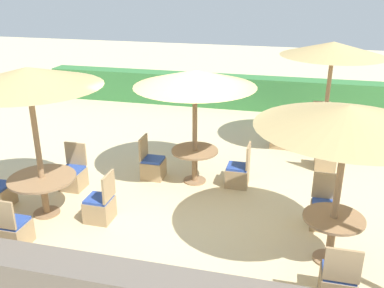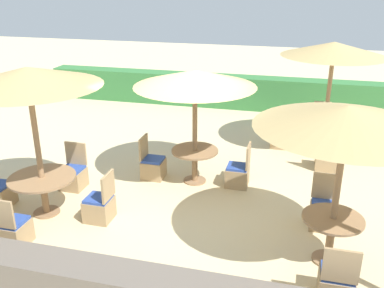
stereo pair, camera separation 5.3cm
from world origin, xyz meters
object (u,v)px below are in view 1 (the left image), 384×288
Objects in this scene: patio_chair_back_right_west at (279,137)px; patio_chair_front_left_north at (73,176)px; parasol_center at (195,79)px; parasol_front_left at (28,78)px; patio_chair_front_right_south at (338,283)px; patio_chair_front_left_east at (100,207)px; patio_chair_center_east at (238,174)px; round_table_front_left at (43,184)px; round_table_center at (195,157)px; parasol_back_right at (333,49)px; patio_chair_back_right_north at (320,127)px; round_table_back_right at (324,129)px; patio_chair_back_right_south at (326,158)px; round_table_front_right at (332,228)px; patio_chair_front_left_south at (13,231)px; patio_chair_front_right_north at (324,213)px; patio_chair_center_west at (153,166)px; parasol_front_right at (348,117)px.

patio_chair_front_left_north is at bearing -49.76° from patio_chair_back_right_west.
parasol_front_left is (-2.35, -1.96, 0.32)m from parasol_center.
patio_chair_front_right_south and patio_chair_front_left_east have the same top height.
patio_chair_center_east is 3.85m from round_table_front_left.
patio_chair_front_right_south is at bearing 11.27° from patio_chair_back_right_west.
parasol_back_right is at bearing 42.05° from round_table_center.
patio_chair_center_east is 2.94m from patio_chair_front_left_east.
patio_chair_back_right_north and patio_chair_front_left_east have the same top height.
patio_chair_back_right_west and patio_chair_back_right_north have the same top height.
patio_chair_front_right_south is at bearing -89.69° from round_table_back_right.
patio_chair_back_right_south is at bearing -50.79° from patio_chair_front_left_east.
patio_chair_back_right_west is at bearing 102.69° from round_table_front_right.
round_table_back_right is 6.67m from round_table_front_left.
parasol_center is at bearing 131.88° from patio_chair_front_right_south.
patio_chair_front_left_east is (-3.93, -5.45, 0.00)m from patio_chair_back_right_north.
patio_chair_front_left_north is (-0.06, 2.09, 0.00)m from patio_chair_front_left_south.
parasol_back_right is 4.24m from patio_chair_front_right_north.
patio_chair_front_right_south is (0.06, -0.88, -0.30)m from round_table_front_right.
patio_chair_center_west is 3.30m from parasol_front_left.
patio_chair_back_right_west is 1.00× the size of patio_chair_front_left_north.
round_table_back_right is 4.88m from parasol_front_right.
patio_chair_back_right_north and patio_chair_back_right_south have the same top height.
patio_chair_front_right_north reaches higher than round_table_front_left.
round_table_front_left reaches higher than round_table_center.
patio_chair_back_right_south is 0.34× the size of parasol_front_left.
parasol_center is 3.20m from patio_chair_front_left_north.
patio_chair_front_right_south is at bearing -11.86° from round_table_front_left.
patio_chair_front_right_north is (-0.06, 0.98, -2.06)m from parasol_front_right.
patio_chair_front_left_north is at bearing 90.62° from parasol_front_left.
parasol_back_right is (1.76, 2.39, 2.26)m from patio_chair_center_east.
parasol_front_right is at bearing 93.31° from patio_chair_front_right_north.
patio_chair_front_left_east reaches higher than round_table_back_right.
patio_chair_center_west reaches higher than round_table_front_right.
patio_chair_back_right_south reaches higher than round_table_front_right.
patio_chair_front_right_south reaches higher than round_table_center.
parasol_center reaches higher than patio_chair_front_left_east.
patio_chair_center_west is 1.00× the size of patio_chair_front_right_south.
patio_chair_center_east is 2.06m from patio_chair_front_right_north.
patio_chair_front_left_north is (-5.04, -3.33, -0.32)m from round_table_back_right.
round_table_front_left is (-1.42, -1.92, 0.34)m from patio_chair_center_west.
patio_chair_front_left_north is (-1.43, -0.86, 0.00)m from patio_chair_center_west.
patio_chair_back_right_north and patio_chair_front_right_south have the same top height.
parasol_front_right is (-0.03, -4.57, -0.21)m from parasol_back_right.
patio_chair_back_right_west reaches higher than round_table_center.
patio_chair_back_right_west is 5.95m from round_table_front_left.
parasol_back_right reaches higher than round_table_back_right.
patio_chair_back_right_south is (1.11, -1.12, 0.00)m from patio_chair_back_right_west.
round_table_front_right is at bearing 90.02° from patio_chair_back_right_north.
patio_chair_back_right_south is at bearing 88.88° from parasol_front_right.
patio_chair_back_right_west and patio_chair_back_right_south have the same top height.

